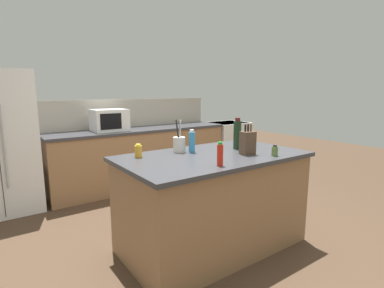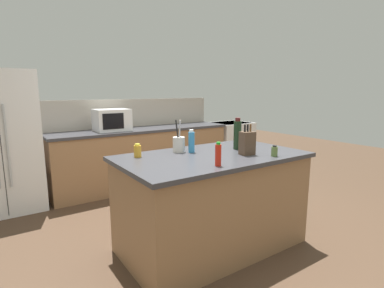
% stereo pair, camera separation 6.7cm
% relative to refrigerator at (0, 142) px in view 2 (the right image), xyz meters
% --- Properties ---
extents(ground_plane, '(14.00, 14.00, 0.00)m').
position_rel_refrigerator_xyz_m(ground_plane, '(1.65, -2.25, -0.90)').
color(ground_plane, '#473323').
extents(back_counter_run, '(2.92, 0.66, 0.94)m').
position_rel_refrigerator_xyz_m(back_counter_run, '(1.95, -0.05, -0.43)').
color(back_counter_run, '#936B47').
rests_on(back_counter_run, ground_plane).
extents(wall_backsplash, '(2.88, 0.03, 0.46)m').
position_rel_refrigerator_xyz_m(wall_backsplash, '(1.95, 0.27, 0.27)').
color(wall_backsplash, '#B2A899').
rests_on(wall_backsplash, back_counter_run).
extents(kitchen_island, '(1.79, 1.01, 0.94)m').
position_rel_refrigerator_xyz_m(kitchen_island, '(1.65, -2.25, -0.43)').
color(kitchen_island, '#936B47').
rests_on(kitchen_island, ground_plane).
extents(refrigerator, '(0.90, 0.75, 1.79)m').
position_rel_refrigerator_xyz_m(refrigerator, '(0.00, 0.00, 0.00)').
color(refrigerator, white).
rests_on(refrigerator, ground_plane).
extents(range_oven, '(0.76, 0.65, 0.92)m').
position_rel_refrigerator_xyz_m(range_oven, '(3.83, -0.05, -0.43)').
color(range_oven, white).
rests_on(range_oven, ground_plane).
extents(microwave, '(0.50, 0.39, 0.33)m').
position_rel_refrigerator_xyz_m(microwave, '(1.44, -0.05, 0.21)').
color(microwave, white).
rests_on(microwave, back_counter_run).
extents(knife_block, '(0.14, 0.12, 0.29)m').
position_rel_refrigerator_xyz_m(knife_block, '(1.92, -2.43, 0.16)').
color(knife_block, '#4C3828').
rests_on(knife_block, kitchen_island).
extents(utensil_crock, '(0.12, 0.12, 0.32)m').
position_rel_refrigerator_xyz_m(utensil_crock, '(1.45, -1.96, 0.12)').
color(utensil_crock, beige).
rests_on(utensil_crock, kitchen_island).
extents(spice_jar_oregano, '(0.06, 0.06, 0.10)m').
position_rel_refrigerator_xyz_m(spice_jar_oregano, '(2.08, -2.63, 0.09)').
color(spice_jar_oregano, '#567038').
rests_on(spice_jar_oregano, kitchen_island).
extents(dish_soap_bottle, '(0.06, 0.06, 0.23)m').
position_rel_refrigerator_xyz_m(dish_soap_bottle, '(1.54, -2.05, 0.15)').
color(dish_soap_bottle, '#3384BC').
rests_on(dish_soap_bottle, kitchen_island).
extents(honey_jar, '(0.07, 0.07, 0.12)m').
position_rel_refrigerator_xyz_m(honey_jar, '(1.01, -1.95, 0.10)').
color(honey_jar, gold).
rests_on(honey_jar, kitchen_island).
extents(hot_sauce_bottle, '(0.05, 0.05, 0.20)m').
position_rel_refrigerator_xyz_m(hot_sauce_bottle, '(1.42, -2.62, 0.14)').
color(hot_sauce_bottle, red).
rests_on(hot_sauce_bottle, kitchen_island).
extents(wine_bottle, '(0.08, 0.08, 0.33)m').
position_rel_refrigerator_xyz_m(wine_bottle, '(2.03, -2.18, 0.20)').
color(wine_bottle, black).
rests_on(wine_bottle, kitchen_island).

